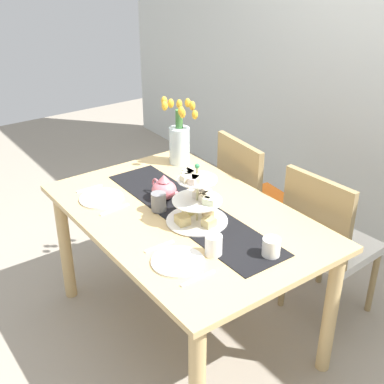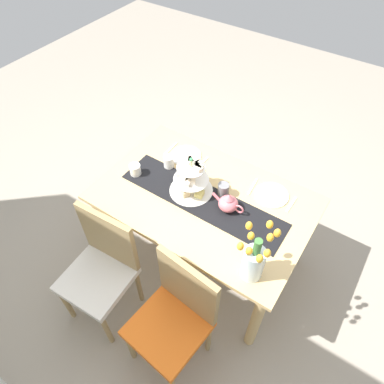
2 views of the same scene
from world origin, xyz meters
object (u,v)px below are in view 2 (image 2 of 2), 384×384
(teapot, at_px, (228,203))
(tulip_vase, at_px, (254,259))
(cream_jug, at_px, (135,170))
(dinner_plate_right, at_px, (186,156))
(tiered_cake_stand, at_px, (191,180))
(dinner_plate_left, at_px, (272,195))
(knife_right, at_px, (170,149))
(chair_left, at_px, (175,315))
(mug_grey, at_px, (223,190))
(fork_right, at_px, (202,163))
(chair_right, at_px, (102,266))
(dining_table, at_px, (204,207))
(knife_left, at_px, (253,186))
(mug_white_text, at_px, (169,162))
(fork_left, at_px, (291,204))

(teapot, height_order, tulip_vase, tulip_vase)
(cream_jug, bearing_deg, dinner_plate_right, -118.58)
(tulip_vase, xyz_separation_m, dinner_plate_right, (0.86, -0.61, -0.15))
(tiered_cake_stand, relative_size, dinner_plate_left, 1.32)
(tulip_vase, distance_m, knife_right, 1.19)
(chair_left, height_order, dinner_plate_right, chair_left)
(mug_grey, bearing_deg, fork_right, -32.18)
(chair_right, bearing_deg, tiered_cake_stand, -108.96)
(tiered_cake_stand, relative_size, cream_jug, 3.58)
(chair_left, distance_m, dinner_plate_right, 1.16)
(dinner_plate_left, bearing_deg, tiered_cake_stand, 29.14)
(chair_right, height_order, teapot, chair_right)
(dining_table, height_order, knife_left, knife_left)
(teapot, bearing_deg, fork_right, -35.74)
(tulip_vase, xyz_separation_m, knife_right, (1.01, -0.61, -0.15))
(dining_table, height_order, dinner_plate_left, dinner_plate_left)
(knife_left, xyz_separation_m, dinner_plate_right, (0.56, 0.00, 0.00))
(dining_table, distance_m, mug_white_text, 0.42)
(teapot, height_order, mug_grey, teapot)
(dining_table, xyz_separation_m, knife_left, (-0.23, -0.27, 0.11))
(dining_table, relative_size, chair_left, 1.59)
(dinner_plate_left, xyz_separation_m, fork_right, (0.56, 0.00, -0.00))
(fork_right, bearing_deg, cream_jug, 46.41)
(dining_table, bearing_deg, tulip_vase, 147.49)
(fork_left, relative_size, fork_right, 1.00)
(dining_table, distance_m, dinner_plate_right, 0.44)
(teapot, distance_m, knife_right, 0.72)
(knife_left, height_order, dinner_plate_right, dinner_plate_right)
(chair_right, xyz_separation_m, fork_right, (-0.16, -0.97, 0.24))
(dinner_plate_left, relative_size, dinner_plate_right, 1.00)
(dining_table, distance_m, mug_grey, 0.21)
(mug_grey, bearing_deg, tiered_cake_stand, 24.27)
(dinner_plate_right, bearing_deg, teapot, 152.58)
(fork_right, height_order, mug_grey, mug_grey)
(dinner_plate_left, relative_size, knife_left, 1.35)
(knife_left, height_order, mug_white_text, mug_white_text)
(tiered_cake_stand, height_order, knife_right, tiered_cake_stand)
(dining_table, bearing_deg, dinner_plate_right, -38.88)
(knife_left, bearing_deg, dinner_plate_left, 180.00)
(teapot, xyz_separation_m, tulip_vase, (-0.34, 0.34, 0.10))
(knife_right, relative_size, mug_white_text, 1.79)
(cream_jug, relative_size, fork_left, 0.57)
(chair_left, relative_size, knife_right, 5.35)
(dining_table, distance_m, chair_left, 0.75)
(tiered_cake_stand, relative_size, knife_left, 1.79)
(chair_left, bearing_deg, knife_left, -88.90)
(chair_right, distance_m, dinner_plate_right, 1.00)
(chair_left, bearing_deg, fork_left, -105.67)
(knife_left, bearing_deg, dinner_plate_right, 0.00)
(dining_table, xyz_separation_m, mug_white_text, (0.38, -0.11, 0.16))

